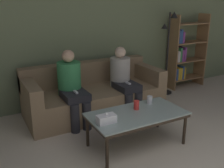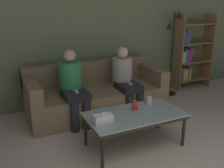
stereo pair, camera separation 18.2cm
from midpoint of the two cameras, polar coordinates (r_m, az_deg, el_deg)
name	(u,v)px [view 1 (the left image)]	position (r m, az deg, el deg)	size (l,w,h in m)	color
wall_back	(79,30)	(4.63, -8.26, 11.47)	(12.00, 0.06, 2.60)	#707F5B
couch	(94,95)	(4.37, -5.21, -2.37)	(2.23, 0.93, 0.80)	#897051
coffee_table	(137,116)	(3.33, 3.85, -6.98)	(1.23, 0.65, 0.45)	#8C9E99
cup_near_left	(150,100)	(3.60, 6.75, -3.45)	(0.07, 0.07, 0.11)	silver
cup_near_right	(136,105)	(3.40, 3.81, -4.59)	(0.07, 0.07, 0.12)	red
tissue_box	(106,119)	(3.03, -2.96, -7.63)	(0.22, 0.12, 0.13)	white
bookshelf	(183,54)	(5.69, 14.38, 6.33)	(0.83, 0.32, 1.53)	#9E754C
standing_lamp	(169,45)	(5.19, 11.22, 8.38)	(0.31, 0.26, 1.59)	black
seated_person_left_end	(72,85)	(3.95, -10.08, -0.23)	(0.35, 0.67, 1.11)	#28282D
seated_person_mid_left	(123,78)	(4.29, 1.25, 1.25)	(0.33, 0.66, 1.08)	#28282D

